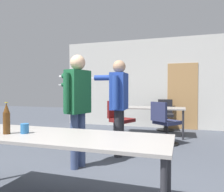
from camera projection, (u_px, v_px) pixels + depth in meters
back_wall at (148, 84)px, 7.15m from camera, size 5.66×0.12×2.88m
conference_table_near at (56, 140)px, 2.26m from camera, size 2.35×0.78×0.75m
conference_table_far at (149, 110)px, 5.88m from camera, size 1.88×0.77×0.75m
person_near_casual at (118, 98)px, 4.03m from camera, size 0.82×0.68×1.76m
person_right_polo at (77, 99)px, 3.40m from camera, size 0.74×0.72×1.76m
person_center_tall at (78, 99)px, 5.42m from camera, size 0.80×0.60×1.63m
office_chair_far_left at (165, 124)px, 4.84m from camera, size 0.68×0.69×0.95m
office_chair_near_pushed at (165, 116)px, 6.62m from camera, size 0.52×0.57×0.93m
office_chair_side_rolled at (120, 122)px, 5.25m from camera, size 0.65×0.61×0.95m
beer_bottle at (7, 119)px, 2.29m from camera, size 0.07×0.07×0.33m
drink_cup at (25, 128)px, 2.32m from camera, size 0.09×0.09×0.10m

